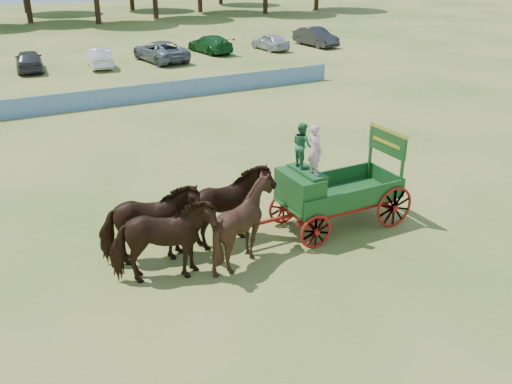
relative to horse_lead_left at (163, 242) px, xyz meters
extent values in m
plane|color=#9E8E47|center=(5.84, 0.57, -1.20)|extent=(160.00, 160.00, 0.00)
imported|color=black|center=(0.00, 0.00, 0.00)|extent=(3.07, 1.95, 2.40)
imported|color=black|center=(0.00, 1.10, 0.00)|extent=(3.05, 1.84, 2.40)
imported|color=black|center=(2.40, 0.00, 0.00)|extent=(2.59, 2.41, 2.41)
imported|color=black|center=(2.40, 1.10, 0.00)|extent=(3.04, 1.80, 2.40)
cube|color=maroon|center=(4.60, 0.55, -0.60)|extent=(0.12, 2.00, 0.12)
cube|color=maroon|center=(7.60, 0.55, -0.60)|extent=(0.12, 2.00, 0.12)
cube|color=maroon|center=(6.10, 0.00, -0.48)|extent=(3.80, 0.10, 0.12)
cube|color=maroon|center=(6.10, 1.10, -0.48)|extent=(3.80, 0.10, 0.12)
cube|color=maroon|center=(3.70, 0.55, -0.45)|extent=(2.80, 0.09, 0.09)
cube|color=#184A1D|center=(6.10, 0.55, -0.20)|extent=(3.80, 1.80, 0.10)
cube|color=#184A1D|center=(6.10, -0.33, 0.10)|extent=(3.80, 0.06, 0.55)
cube|color=#184A1D|center=(6.10, 1.43, 0.10)|extent=(3.80, 0.06, 0.55)
cube|color=#184A1D|center=(7.98, 0.55, 0.10)|extent=(0.06, 1.80, 0.55)
cube|color=#184A1D|center=(4.60, 0.55, 0.35)|extent=(0.85, 1.70, 1.05)
cube|color=#184A1D|center=(4.85, 0.55, 0.92)|extent=(0.55, 1.50, 0.08)
cube|color=#184A1D|center=(4.22, 0.55, 0.15)|extent=(0.10, 1.60, 0.65)
cube|color=#184A1D|center=(4.40, 0.55, -0.15)|extent=(0.55, 1.60, 0.06)
cube|color=#184A1D|center=(7.90, -0.25, 0.75)|extent=(0.08, 0.08, 1.80)
cube|color=#184A1D|center=(7.90, 1.35, 0.75)|extent=(0.08, 0.08, 1.80)
cube|color=#184A1D|center=(7.90, 0.55, 1.35)|extent=(0.07, 1.75, 0.75)
cube|color=gold|center=(7.90, 0.55, 1.75)|extent=(0.08, 1.80, 0.09)
cube|color=gold|center=(7.86, 0.55, 1.35)|extent=(0.02, 1.30, 0.12)
torus|color=maroon|center=(4.60, -0.40, -0.65)|extent=(1.09, 0.09, 1.09)
torus|color=maroon|center=(4.60, 1.50, -0.65)|extent=(1.09, 0.09, 1.09)
torus|color=maroon|center=(7.60, -0.40, -0.50)|extent=(1.39, 0.09, 1.39)
torus|color=maroon|center=(7.60, 1.50, -0.50)|extent=(1.39, 0.09, 1.39)
imported|color=#C999AA|center=(4.85, 0.20, 1.72)|extent=(0.37, 0.56, 1.53)
imported|color=#286C3D|center=(4.85, 0.90, 1.65)|extent=(0.53, 0.68, 1.39)
cube|color=#1B5194|center=(4.84, 18.57, -0.68)|extent=(26.00, 0.08, 1.05)
imported|color=#333338|center=(0.83, 30.76, -0.44)|extent=(2.26, 4.62, 1.52)
imported|color=silver|center=(5.56, 29.76, -0.50)|extent=(1.94, 4.42, 1.41)
imported|color=slate|center=(10.29, 29.83, -0.42)|extent=(3.34, 5.94, 1.57)
imported|color=#144C1E|center=(15.20, 31.49, -0.48)|extent=(2.66, 5.17, 1.44)
imported|color=#B2B2B7|center=(20.27, 30.31, -0.50)|extent=(1.96, 4.22, 1.40)
imported|color=#262628|center=(24.80, 30.16, -0.41)|extent=(2.05, 4.93, 1.59)
cylinder|color=#382314|center=(4.79, 58.54, 1.14)|extent=(0.60, 0.60, 4.69)
cylinder|color=#382314|center=(11.44, 54.01, 1.19)|extent=(0.60, 0.60, 4.78)
camera|label=1|loc=(-4.08, -12.91, 7.31)|focal=40.00mm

